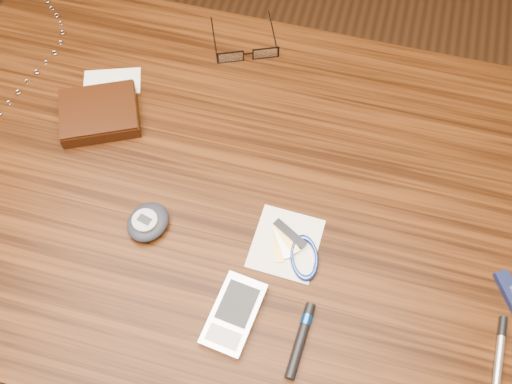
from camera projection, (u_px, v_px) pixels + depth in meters
ground at (236, 325)px, 1.52m from camera, size 3.80×3.80×0.00m
desk at (224, 214)px, 0.95m from camera, size 1.00×0.70×0.75m
wallet_and_card at (100, 113)px, 0.91m from camera, size 0.15×0.19×0.03m
eyeglasses at (248, 53)px, 0.98m from camera, size 0.14×0.14×0.02m
pda_phone at (234, 314)px, 0.75m from camera, size 0.07×0.11×0.02m
pedometer at (148, 222)px, 0.82m from camera, size 0.07×0.08×0.03m
notepad_keys at (295, 250)px, 0.80m from camera, size 0.11×0.11×0.01m
silver_pen at (499, 355)px, 0.73m from camera, size 0.02×0.13×0.01m
black_blue_pen at (301, 338)px, 0.74m from camera, size 0.02×0.10×0.01m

